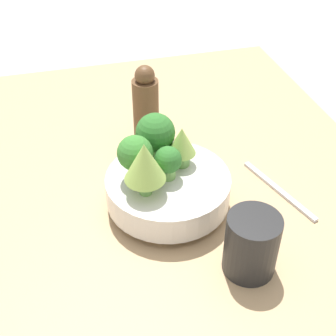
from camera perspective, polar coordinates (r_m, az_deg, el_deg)
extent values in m
plane|color=#ADA89E|center=(0.89, 0.12, -4.91)|extent=(6.00, 6.00, 0.00)
cube|color=tan|center=(0.88, 0.12, -4.01)|extent=(1.12, 0.85, 0.04)
cylinder|color=silver|center=(0.84, 0.00, -4.12)|extent=(0.10, 0.10, 0.01)
cylinder|color=silver|center=(0.82, 0.00, -2.47)|extent=(0.22, 0.22, 0.05)
cylinder|color=#6BA34C|center=(0.83, 1.60, 1.26)|extent=(0.03, 0.03, 0.03)
cone|color=#93B751|center=(0.80, 1.65, 3.41)|extent=(0.05, 0.05, 0.05)
cylinder|color=#6BA34C|center=(0.84, -1.51, 2.16)|extent=(0.02, 0.02, 0.03)
sphere|color=#2D6B28|center=(0.82, -1.55, 4.33)|extent=(0.07, 0.07, 0.07)
cylinder|color=#609347|center=(0.79, -3.92, -0.32)|extent=(0.03, 0.03, 0.03)
sphere|color=#387A2D|center=(0.77, -4.04, 1.83)|extent=(0.06, 0.06, 0.06)
cylinder|color=#7AB256|center=(0.80, 0.00, -0.53)|extent=(0.03, 0.03, 0.02)
sphere|color=#2D6B28|center=(0.78, 0.00, 1.01)|extent=(0.05, 0.05, 0.05)
cylinder|color=#6BA34C|center=(0.76, -2.76, -2.17)|extent=(0.02, 0.02, 0.03)
cone|color=#93B751|center=(0.73, -2.88, 0.76)|extent=(0.07, 0.07, 0.07)
cylinder|color=black|center=(0.72, 10.13, -9.15)|extent=(0.08, 0.08, 0.10)
cylinder|color=brown|center=(0.94, -2.69, 6.47)|extent=(0.05, 0.05, 0.15)
sphere|color=brown|center=(0.90, -2.86, 11.22)|extent=(0.04, 0.04, 0.04)
cube|color=silver|center=(0.89, 13.34, -2.64)|extent=(0.18, 0.06, 0.01)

